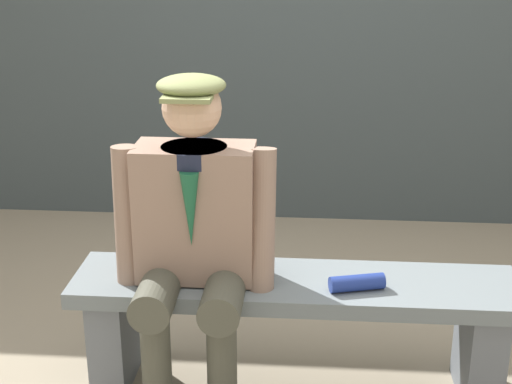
# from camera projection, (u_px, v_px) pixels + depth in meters

# --- Properties ---
(bench) EXTENTS (1.70, 0.38, 0.47)m
(bench) POSITION_uv_depth(u_px,v_px,m) (295.00, 313.00, 2.86)
(bench) COLOR slate
(bench) RESTS_ON ground
(seated_man) EXTENTS (0.60, 0.55, 1.26)m
(seated_man) POSITION_uv_depth(u_px,v_px,m) (194.00, 231.00, 2.71)
(seated_man) COLOR gray
(seated_man) RESTS_ON ground
(rolled_magazine) EXTENTS (0.21, 0.11, 0.06)m
(rolled_magazine) POSITION_uv_depth(u_px,v_px,m) (357.00, 283.00, 2.72)
(rolled_magazine) COLOR navy
(rolled_magazine) RESTS_ON bench
(stadium_wall) EXTENTS (12.00, 0.24, 2.37)m
(stadium_wall) POSITION_uv_depth(u_px,v_px,m) (306.00, 26.00, 4.40)
(stadium_wall) COLOR #3C4649
(stadium_wall) RESTS_ON ground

